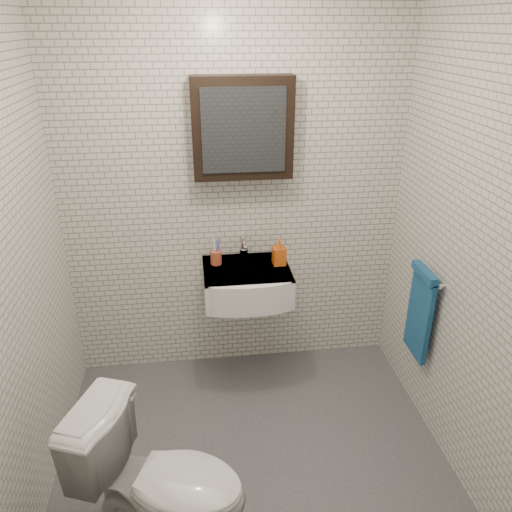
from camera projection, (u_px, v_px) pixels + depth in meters
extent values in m
cube|color=#494B51|center=(254.00, 461.00, 2.84)|extent=(2.20, 2.00, 0.01)
cube|color=silver|center=(234.00, 197.00, 3.20)|extent=(2.20, 0.02, 2.50)
cube|color=silver|center=(297.00, 422.00, 1.41)|extent=(2.20, 0.02, 2.50)
cube|color=silver|center=(4.00, 280.00, 2.18)|extent=(0.02, 2.00, 2.50)
cube|color=silver|center=(477.00, 253.00, 2.43)|extent=(0.02, 2.00, 2.50)
cube|color=white|center=(247.00, 282.00, 3.22)|extent=(0.55, 0.45, 0.20)
cylinder|color=silver|center=(246.00, 268.00, 3.20)|extent=(0.31, 0.31, 0.02)
cylinder|color=silver|center=(246.00, 267.00, 3.20)|extent=(0.04, 0.04, 0.01)
cube|color=white|center=(246.00, 269.00, 3.18)|extent=(0.55, 0.45, 0.01)
cylinder|color=silver|center=(244.00, 253.00, 3.31)|extent=(0.06, 0.06, 0.06)
cylinder|color=silver|center=(244.00, 245.00, 3.29)|extent=(0.03, 0.03, 0.08)
cylinder|color=silver|center=(245.00, 244.00, 3.22)|extent=(0.02, 0.12, 0.02)
cube|color=silver|center=(243.00, 235.00, 3.29)|extent=(0.02, 0.09, 0.01)
cube|color=black|center=(242.00, 128.00, 2.95)|extent=(0.60, 0.14, 0.60)
cube|color=#3F444C|center=(244.00, 131.00, 2.89)|extent=(0.49, 0.01, 0.49)
cylinder|color=silver|center=(429.00, 275.00, 2.87)|extent=(0.02, 0.30, 0.02)
cylinder|color=silver|center=(422.00, 265.00, 2.99)|extent=(0.04, 0.02, 0.02)
cylinder|color=silver|center=(442.00, 286.00, 2.76)|extent=(0.04, 0.02, 0.02)
cube|color=#1F5991|center=(420.00, 315.00, 2.98)|extent=(0.03, 0.26, 0.54)
cube|color=#1F5991|center=(425.00, 273.00, 2.86)|extent=(0.05, 0.26, 0.05)
cylinder|color=#A8472A|center=(216.00, 258.00, 3.21)|extent=(0.10, 0.10, 0.09)
cylinder|color=white|center=(214.00, 250.00, 3.18)|extent=(0.02, 0.03, 0.17)
cylinder|color=blue|center=(218.00, 251.00, 3.19)|extent=(0.01, 0.02, 0.15)
cylinder|color=white|center=(215.00, 248.00, 3.20)|extent=(0.02, 0.03, 0.18)
cylinder|color=blue|center=(218.00, 249.00, 3.20)|extent=(0.02, 0.04, 0.16)
imported|color=orange|center=(279.00, 252.00, 3.19)|extent=(0.09, 0.09, 0.18)
imported|color=silver|center=(164.00, 484.00, 2.25)|extent=(0.87, 0.68, 0.78)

